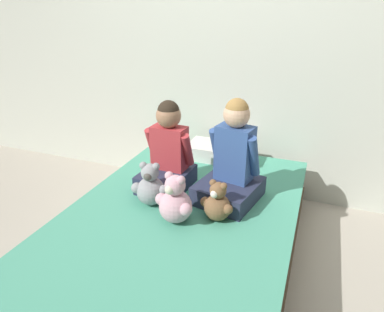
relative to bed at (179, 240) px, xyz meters
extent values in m
plane|color=#B2A899|center=(0.00, 0.00, -0.19)|extent=(14.00, 14.00, 0.00)
cube|color=beige|center=(0.00, 1.14, 1.06)|extent=(8.00, 0.06, 2.50)
cube|color=#473828|center=(0.00, 0.00, -0.11)|extent=(1.32, 2.04, 0.16)
cube|color=silver|center=(0.00, 0.00, 0.07)|extent=(1.29, 2.00, 0.19)
cube|color=#4CA384|center=(0.00, 0.00, 0.18)|extent=(1.31, 2.02, 0.03)
cube|color=#282D47|center=(-0.20, 0.26, 0.26)|extent=(0.31, 0.38, 0.12)
cube|color=#B23338|center=(-0.20, 0.32, 0.46)|extent=(0.23, 0.14, 0.29)
sphere|color=#9E7051|center=(-0.20, 0.32, 0.68)|extent=(0.16, 0.16, 0.16)
sphere|color=#2D2319|center=(-0.20, 0.32, 0.71)|extent=(0.14, 0.14, 0.14)
cylinder|color=#B23338|center=(-0.33, 0.33, 0.47)|extent=(0.06, 0.13, 0.24)
cylinder|color=#B23338|center=(-0.07, 0.31, 0.47)|extent=(0.06, 0.13, 0.24)
cube|color=#282D47|center=(0.22, 0.26, 0.25)|extent=(0.41, 0.45, 0.12)
cube|color=#33518E|center=(0.24, 0.32, 0.49)|extent=(0.24, 0.18, 0.35)
sphere|color=#DBAD89|center=(0.24, 0.32, 0.73)|extent=(0.16, 0.16, 0.16)
sphere|color=#A37A42|center=(0.24, 0.32, 0.76)|extent=(0.14, 0.14, 0.14)
cylinder|color=#33518E|center=(0.11, 0.35, 0.49)|extent=(0.08, 0.16, 0.28)
cylinder|color=#33518E|center=(0.36, 0.30, 0.49)|extent=(0.08, 0.16, 0.28)
sphere|color=#939399|center=(-0.20, 0.04, 0.28)|extent=(0.17, 0.17, 0.17)
sphere|color=#939399|center=(-0.20, 0.04, 0.41)|extent=(0.11, 0.11, 0.11)
sphere|color=#4C4742|center=(-0.19, 0.00, 0.40)|extent=(0.05, 0.05, 0.05)
sphere|color=#939399|center=(-0.24, 0.04, 0.45)|extent=(0.05, 0.05, 0.05)
sphere|color=#939399|center=(-0.16, 0.05, 0.45)|extent=(0.05, 0.05, 0.05)
sphere|color=#939399|center=(-0.28, 0.01, 0.30)|extent=(0.07, 0.07, 0.07)
sphere|color=#939399|center=(-0.12, 0.04, 0.30)|extent=(0.07, 0.07, 0.07)
sphere|color=brown|center=(0.22, 0.03, 0.27)|extent=(0.15, 0.15, 0.15)
sphere|color=brown|center=(0.22, 0.03, 0.38)|extent=(0.09, 0.09, 0.09)
sphere|color=white|center=(0.22, -0.01, 0.38)|extent=(0.04, 0.04, 0.04)
sphere|color=brown|center=(0.19, 0.04, 0.42)|extent=(0.04, 0.04, 0.04)
sphere|color=brown|center=(0.26, 0.02, 0.42)|extent=(0.04, 0.04, 0.04)
sphere|color=brown|center=(0.15, 0.03, 0.29)|extent=(0.06, 0.06, 0.06)
sphere|color=brown|center=(0.29, 0.00, 0.29)|extent=(0.06, 0.06, 0.06)
sphere|color=#DBA3B2|center=(0.01, -0.07, 0.29)|extent=(0.19, 0.19, 0.19)
sphere|color=#DBA3B2|center=(0.01, -0.07, 0.42)|extent=(0.12, 0.12, 0.12)
sphere|color=beige|center=(0.00, -0.12, 0.42)|extent=(0.05, 0.05, 0.05)
sphere|color=#DBA3B2|center=(-0.03, -0.06, 0.47)|extent=(0.05, 0.05, 0.05)
sphere|color=#DBA3B2|center=(0.05, -0.08, 0.47)|extent=(0.05, 0.05, 0.05)
sphere|color=#DBA3B2|center=(-0.08, -0.06, 0.31)|extent=(0.07, 0.07, 0.07)
sphere|color=#DBA3B2|center=(0.09, -0.12, 0.31)|extent=(0.07, 0.07, 0.07)
cube|color=silver|center=(0.00, 0.85, 0.25)|extent=(0.52, 0.28, 0.11)
camera|label=1|loc=(0.68, -1.56, 1.31)|focal=32.00mm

